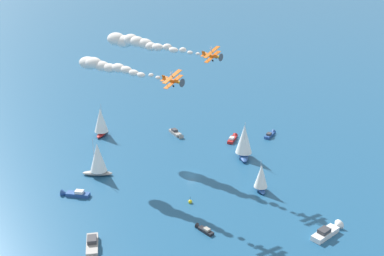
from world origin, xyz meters
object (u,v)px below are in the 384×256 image
(biplane_wingman, at_px, (173,80))
(motorboat_far_port, at_px, (74,194))
(sailboat_outer_ring_a, at_px, (261,177))
(biplane_lead, at_px, (212,56))
(sailboat_inshore, at_px, (98,159))
(motorboat_near_centre, at_px, (177,134))
(wingwalker_lead, at_px, (211,49))
(motorboat_mid_cluster, at_px, (329,231))
(motorboat_far_stbd, at_px, (233,138))
(sailboat_outer_ring_b, at_px, (244,141))
(motorboat_outer_ring_c, at_px, (204,229))
(motorboat_outer_ring_d, at_px, (270,134))
(marker_buoy, at_px, (190,202))
(motorboat_offshore, at_px, (92,248))
(wingwalker_wingman, at_px, (171,73))
(sailboat_trailing, at_px, (101,122))

(biplane_wingman, bearing_deg, motorboat_far_port, -88.67)
(sailboat_outer_ring_a, distance_m, biplane_lead, 38.35)
(biplane_lead, bearing_deg, sailboat_inshore, -83.44)
(motorboat_near_centre, xyz_separation_m, wingwalker_lead, (25.62, 8.52, 36.92))
(motorboat_mid_cluster, bearing_deg, motorboat_far_stbd, -168.41)
(sailboat_outer_ring_a, bearing_deg, wingwalker_lead, -146.35)
(sailboat_outer_ring_b, xyz_separation_m, biplane_lead, (3.82, -11.57, 29.63))
(motorboat_outer_ring_c, bearing_deg, biplane_wingman, -165.89)
(sailboat_outer_ring_b, height_order, biplane_wingman, biplane_wingman)
(sailboat_outer_ring_b, distance_m, biplane_wingman, 41.12)
(sailboat_outer_ring_a, xyz_separation_m, motorboat_outer_ring_c, (18.71, -19.01, -3.76))
(motorboat_outer_ring_d, height_order, marker_buoy, marker_buoy)
(motorboat_far_stbd, height_order, motorboat_offshore, motorboat_offshore)
(motorboat_far_port, bearing_deg, motorboat_mid_cluster, 68.00)
(motorboat_mid_cluster, height_order, wingwalker_lead, wingwalker_lead)
(biplane_lead, xyz_separation_m, wingwalker_wingman, (15.98, -13.25, -0.68))
(motorboat_mid_cluster, xyz_separation_m, biplane_wingman, (-26.73, -35.98, 31.93))
(motorboat_outer_ring_c, relative_size, motorboat_outer_ring_d, 0.79)
(motorboat_far_port, relative_size, motorboat_mid_cluster, 0.85)
(motorboat_far_port, bearing_deg, sailboat_outer_ring_a, 87.12)
(sailboat_outer_ring_b, bearing_deg, sailboat_trailing, -116.89)
(motorboat_far_stbd, height_order, motorboat_mid_cluster, motorboat_mid_cluster)
(motorboat_outer_ring_c, distance_m, biplane_wingman, 39.50)
(motorboat_outer_ring_d, bearing_deg, marker_buoy, -37.72)
(motorboat_outer_ring_c, xyz_separation_m, biplane_lead, (-37.54, 7.26, 35.03))
(motorboat_far_port, relative_size, wingwalker_wingman, 5.65)
(sailboat_inshore, bearing_deg, marker_buoy, 53.09)
(biplane_wingman, xyz_separation_m, wingwalker_wingman, (0.49, -0.45, 2.05))
(motorboat_far_port, xyz_separation_m, motorboat_mid_cluster, (26.07, 64.54, 0.17))
(motorboat_far_stbd, height_order, sailboat_inshore, sailboat_inshore)
(motorboat_offshore, xyz_separation_m, biplane_wingman, (-27.54, 21.42, 31.92))
(sailboat_trailing, bearing_deg, motorboat_outer_ring_c, 23.86)
(motorboat_far_stbd, height_order, wingwalker_wingman, wingwalker_wingman)
(motorboat_outer_ring_c, bearing_deg, sailboat_outer_ring_b, 155.52)
(sailboat_inshore, xyz_separation_m, biplane_wingman, (11.45, 22.43, 27.29))
(wingwalker_lead, bearing_deg, sailboat_outer_ring_a, 33.65)
(sailboat_inshore, height_order, sailboat_outer_ring_b, sailboat_outer_ring_b)
(motorboat_far_port, bearing_deg, sailboat_inshore, 153.17)
(sailboat_trailing, relative_size, wingwalker_wingman, 7.79)
(motorboat_outer_ring_d, bearing_deg, biplane_wingman, -46.37)
(marker_buoy, xyz_separation_m, wingwalker_lead, (-23.16, 8.69, 37.16))
(motorboat_offshore, relative_size, motorboat_mid_cluster, 1.06)
(sailboat_trailing, relative_size, biplane_wingman, 1.77)
(motorboat_near_centre, height_order, sailboat_inshore, sailboat_inshore)
(sailboat_inshore, bearing_deg, sailboat_outer_ring_a, 72.54)
(motorboat_offshore, bearing_deg, sailboat_outer_ring_a, 117.76)
(sailboat_trailing, bearing_deg, motorboat_offshore, 1.66)
(motorboat_near_centre, bearing_deg, wingwalker_wingman, -5.93)
(motorboat_far_port, distance_m, motorboat_outer_ring_d, 76.03)
(motorboat_outer_ring_c, relative_size, marker_buoy, 2.57)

